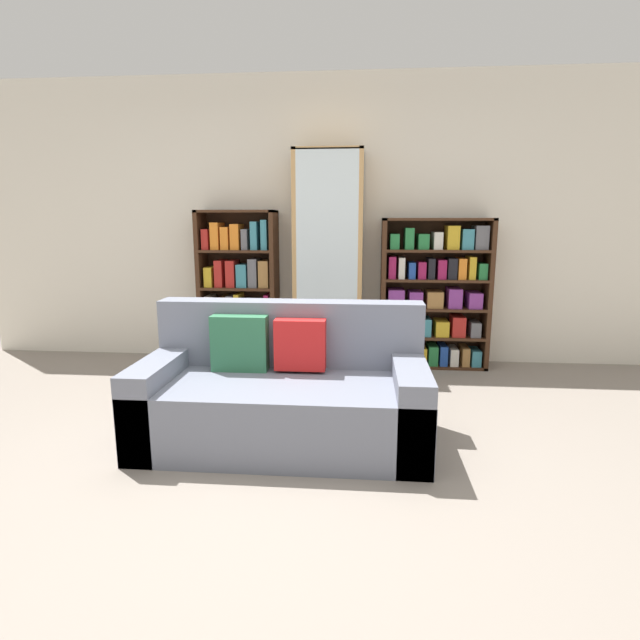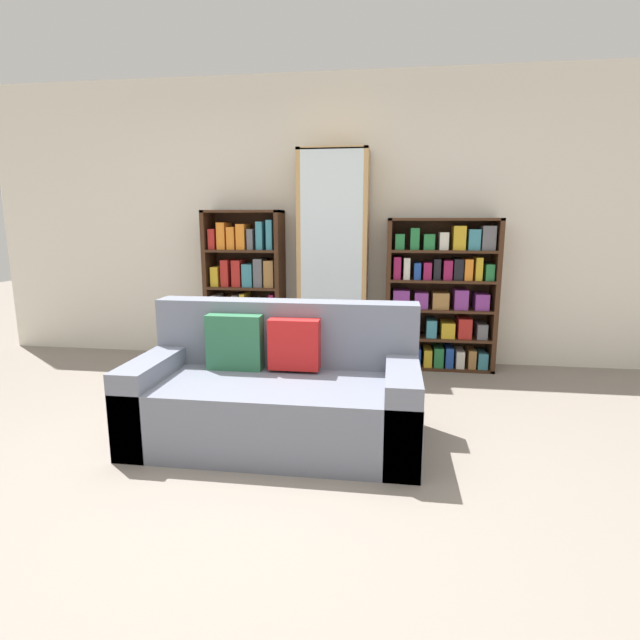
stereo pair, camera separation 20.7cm
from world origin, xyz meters
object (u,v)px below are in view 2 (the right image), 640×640
bookshelf_left (245,289)px  bookshelf_right (441,297)px  display_cabinet (334,261)px  wine_bottle (365,365)px  couch (277,394)px

bookshelf_left → bookshelf_right: size_ratio=1.05×
display_cabinet → bookshelf_right: bearing=0.9°
bookshelf_left → display_cabinet: (0.87, -0.02, 0.28)m
bookshelf_left → wine_bottle: (1.20, -0.52, -0.57)m
bookshelf_right → couch: bearing=-123.4°
bookshelf_left → display_cabinet: 0.91m
couch → bookshelf_left: bookshelf_left is taller
bookshelf_left → bookshelf_right: 1.86m
bookshelf_right → bookshelf_left: bearing=180.0°
couch → bookshelf_right: size_ratio=1.26×
bookshelf_left → bookshelf_right: (1.86, -0.00, -0.04)m
couch → wine_bottle: bearing=68.3°
couch → display_cabinet: bearing=84.9°
couch → display_cabinet: size_ratio=0.87×
couch → bookshelf_left: 1.93m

